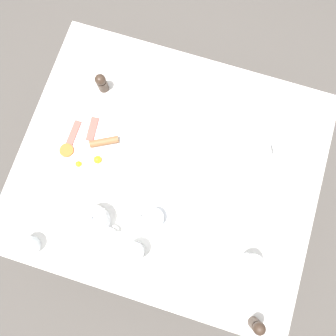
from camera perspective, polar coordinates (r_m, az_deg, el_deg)
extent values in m
plane|color=#4C4742|center=(2.05, 0.00, -4.22)|extent=(8.00, 8.00, 0.00)
cube|color=silver|center=(1.32, 0.00, -0.30)|extent=(1.02, 1.20, 0.03)
cylinder|color=brown|center=(1.75, 13.88, -22.51)|extent=(0.04, 0.04, 0.72)
cylinder|color=brown|center=(1.88, 20.77, 5.84)|extent=(0.04, 0.04, 0.72)
cylinder|color=brown|center=(1.80, -22.02, -11.25)|extent=(0.04, 0.04, 0.72)
cylinder|color=brown|center=(1.92, -12.12, 15.43)|extent=(0.04, 0.04, 0.72)
cylinder|color=white|center=(1.36, -14.04, 3.56)|extent=(0.30, 0.30, 0.01)
cylinder|color=white|center=(1.35, -15.24, 0.60)|extent=(0.06, 0.06, 0.00)
sphere|color=yellow|center=(1.34, -15.34, 0.68)|extent=(0.02, 0.02, 0.02)
cylinder|color=white|center=(1.33, -12.07, 1.31)|extent=(0.07, 0.07, 0.00)
sphere|color=yellow|center=(1.32, -12.17, 1.41)|extent=(0.03, 0.03, 0.03)
cylinder|color=brown|center=(1.33, -11.06, 4.51)|extent=(0.08, 0.11, 0.03)
cube|color=#B74C42|center=(1.37, -13.03, 6.64)|extent=(0.10, 0.04, 0.01)
cube|color=#B74C42|center=(1.38, -16.12, 5.90)|extent=(0.11, 0.03, 0.01)
cylinder|color=#D16023|center=(1.37, -17.25, 2.95)|extent=(0.06, 0.06, 0.01)
cylinder|color=white|center=(1.35, 16.69, 5.86)|extent=(0.11, 0.11, 0.10)
cylinder|color=white|center=(1.30, 17.35, 6.54)|extent=(0.08, 0.08, 0.01)
sphere|color=white|center=(1.29, 17.52, 6.71)|extent=(0.02, 0.02, 0.02)
cone|color=white|center=(1.36, 15.92, 8.73)|extent=(0.06, 0.05, 0.05)
torus|color=white|center=(1.34, 17.43, 3.52)|extent=(0.07, 0.05, 0.08)
cylinder|color=white|center=(1.27, -12.71, -8.78)|extent=(0.11, 0.11, 0.10)
cylinder|color=white|center=(1.21, -13.26, -8.66)|extent=(0.08, 0.08, 0.01)
sphere|color=white|center=(1.20, -13.40, -8.62)|extent=(0.02, 0.02, 0.02)
cone|color=white|center=(1.27, -15.41, -7.09)|extent=(0.03, 0.06, 0.05)
torus|color=white|center=(1.26, -10.47, -10.18)|extent=(0.03, 0.08, 0.08)
cylinder|color=white|center=(1.28, -2.48, -8.82)|extent=(0.14, 0.14, 0.01)
cylinder|color=white|center=(1.25, -2.55, -8.76)|extent=(0.08, 0.08, 0.06)
cylinder|color=brown|center=(1.26, -2.53, -8.78)|extent=(0.07, 0.07, 0.04)
torus|color=white|center=(1.25, -4.50, -8.55)|extent=(0.02, 0.04, 0.04)
cylinder|color=white|center=(1.24, -5.97, -14.35)|extent=(0.08, 0.08, 0.10)
cylinder|color=white|center=(1.27, 14.14, -15.88)|extent=(0.08, 0.08, 0.11)
cylinder|color=white|center=(1.35, -23.50, -12.38)|extent=(0.08, 0.08, 0.09)
cylinder|color=#38281E|center=(1.41, -11.33, 14.01)|extent=(0.04, 0.04, 0.06)
sphere|color=#38281E|center=(1.37, -11.71, 14.83)|extent=(0.05, 0.05, 0.05)
cylinder|color=#38281E|center=(1.33, 15.02, -24.87)|extent=(0.04, 0.04, 0.06)
sphere|color=#38281E|center=(1.29, 15.60, -25.33)|extent=(0.05, 0.05, 0.05)
cube|color=silver|center=(1.40, -3.48, 11.65)|extent=(0.11, 0.14, 0.00)
cube|color=silver|center=(1.34, 15.89, -5.44)|extent=(0.18, 0.15, 0.00)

